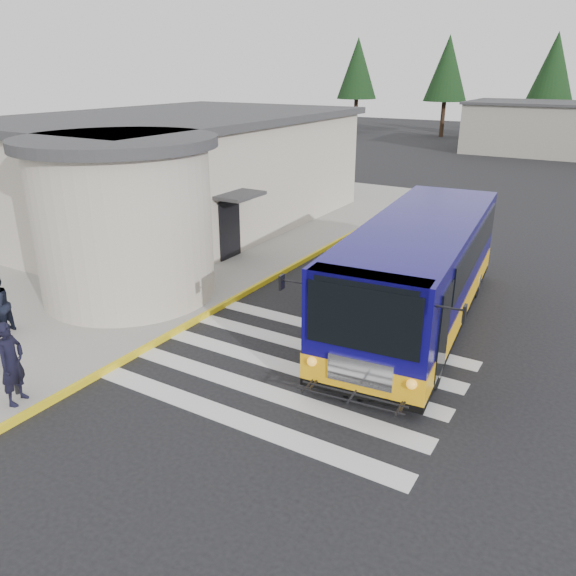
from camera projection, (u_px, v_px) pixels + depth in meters
The scene contains 8 objects.
ground at pixel (321, 359), 13.97m from camera, with size 140.00×140.00×0.00m, color black.
sidewalk at pixel (162, 256), 21.45m from camera, with size 10.00×34.00×0.15m, color gray.
curb_strip at pixel (271, 279), 19.08m from camera, with size 0.12×34.00×0.16m, color yellow.
station_building at pixel (172, 174), 23.75m from camera, with size 12.70×18.70×4.80m.
crosswalk at pixel (288, 367), 13.57m from camera, with size 8.00×5.35×0.01m.
transit_bus at pixel (418, 276), 15.41m from camera, with size 4.16×10.69×2.96m.
pedestrian_a at pixel (12, 363), 11.57m from camera, with size 0.67×0.44×1.85m, color black.
bollard at pixel (13, 372), 12.00m from camera, with size 0.09×0.09×1.08m, color black.
Camera 1 is at (5.65, -11.03, 6.74)m, focal length 35.00 mm.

